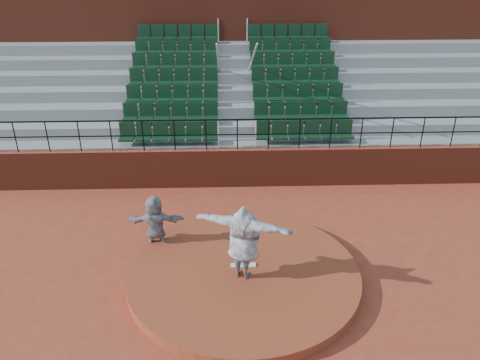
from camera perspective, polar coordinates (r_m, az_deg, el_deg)
name	(u,v)px	position (r m, az deg, el deg)	size (l,w,h in m)	color
ground	(244,278)	(11.45, 0.44, -11.85)	(90.00, 90.00, 0.00)	#993822
pitchers_mound	(244,274)	(11.38, 0.44, -11.35)	(5.50, 5.50, 0.25)	brown
pitching_rubber	(243,265)	(11.41, 0.41, -10.34)	(0.60, 0.15, 0.03)	white
boundary_wall	(237,167)	(15.42, -0.32, 1.55)	(24.00, 0.30, 1.30)	maroon
wall_railing	(237,128)	(14.91, -0.33, 6.39)	(24.04, 0.05, 1.03)	black
seating_deck	(235,111)	(18.55, -0.66, 8.44)	(24.00, 5.97, 4.63)	gray
press_box_facade	(232,39)	(21.92, -0.95, 16.83)	(24.00, 3.00, 7.10)	maroon
pitcher	(243,242)	(10.60, 0.42, -7.52)	(2.27, 0.62, 1.85)	black
fielder	(155,223)	(12.21, -10.29, -5.23)	(1.45, 0.46, 1.57)	black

